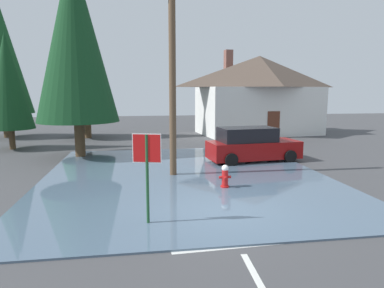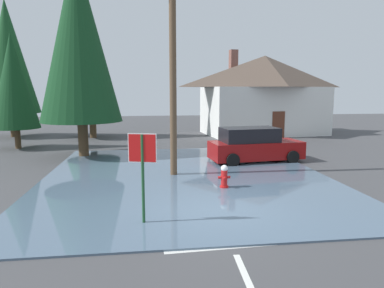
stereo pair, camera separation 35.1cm
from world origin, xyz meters
name	(u,v)px [view 1 (the left image)]	position (x,y,z in m)	size (l,w,h in m)	color
ground_plane	(221,214)	(0.00, 0.00, -0.05)	(80.00, 80.00, 0.10)	#424244
flood_puddle	(186,176)	(-0.44, 4.36, 0.03)	(11.48, 13.33, 0.05)	#4C6075
lane_stop_bar	(244,245)	(0.02, -2.20, 0.00)	(3.41, 0.30, 0.01)	silver
stop_sign_near	(147,160)	(-2.13, -0.61, 1.75)	(0.74, 0.23, 2.44)	#1E4C28
fire_hydrant	(225,177)	(0.74, 2.42, 0.43)	(0.44, 0.38, 0.88)	red
utility_pole	(172,73)	(-0.93, 4.63, 4.23)	(1.60, 0.28, 8.11)	brown
house	(259,94)	(7.46, 17.90, 3.27)	(10.66, 6.75, 6.80)	silver
parked_car	(252,145)	(3.28, 6.99, 0.82)	(4.75, 2.38, 1.72)	maroon
pine_tree_tall_left	(75,37)	(-5.44, 9.52, 6.24)	(4.24, 4.24, 10.60)	#4C3823
pine_tree_mid_left	(85,59)	(-6.09, 17.30, 5.82)	(3.96, 3.96, 9.89)	#4C3823
pine_tree_short_left	(8,81)	(-9.93, 12.77, 4.08)	(2.77, 2.77, 6.93)	#4C3823
pine_tree_far_center	(1,56)	(-12.22, 18.57, 6.03)	(4.10, 4.10, 10.24)	#4C3823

